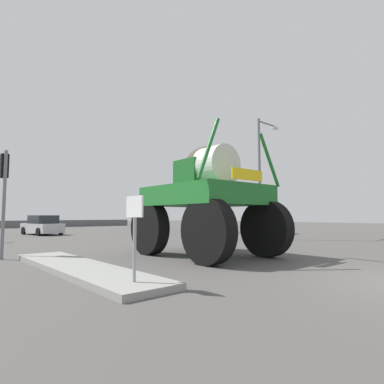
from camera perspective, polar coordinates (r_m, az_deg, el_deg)
The scene contains 10 objects.
ground_plane at distance 21.62m, azimuth -19.59°, elevation -8.07°, with size 120.00×120.00×0.00m, color #4C4947.
median_island at distance 9.15m, azimuth -19.99°, elevation -12.96°, with size 1.43×7.24×0.15m, color gray.
lane_arrow_sign at distance 6.49m, azimuth -10.50°, elevation -5.49°, with size 0.07×0.60×1.74m.
oversize_sprayer at distance 11.63m, azimuth 2.61°, elevation -1.97°, with size 4.04×5.49×4.53m.
sedan_ahead at distance 27.16m, azimuth -25.77°, elevation -5.57°, with size 2.31×4.29×1.52m.
traffic_signal_near_left at distance 12.66m, azimuth -31.25°, elevation 1.93°, with size 0.24×0.54×3.75m.
traffic_signal_near_right at distance 18.50m, azimuth 6.23°, elevation -1.61°, with size 0.24×0.54×3.26m.
streetlight_near_right at distance 20.54m, azimuth 12.56°, elevation 3.80°, with size 2.22×0.24×7.77m.
bare_tree_right at distance 27.62m, azimuth 2.88°, elevation 4.71°, with size 4.10×4.10×7.62m.
roadside_barrier at distance 43.23m, azimuth -30.87°, elevation -5.14°, with size 32.36×0.24×0.90m, color #59595B.
Camera 1 is at (-8.13, -1.97, 1.48)m, focal length 29.05 mm.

